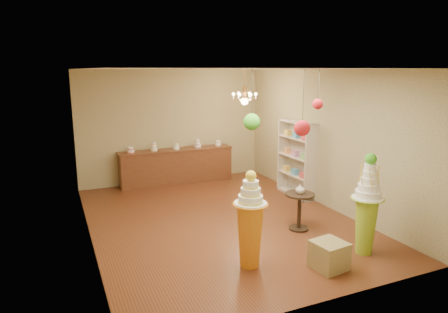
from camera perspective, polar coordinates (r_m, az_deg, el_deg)
name	(u,v)px	position (r m, az deg, el deg)	size (l,w,h in m)	color
floor	(220,220)	(8.22, -0.58, -9.00)	(6.50, 6.50, 0.00)	#592C18
ceiling	(220,69)	(7.66, -0.63, 12.41)	(6.50, 6.50, 0.00)	white
wall_back	(173,126)	(10.83, -7.35, 4.31)	(5.00, 0.04, 3.00)	tan
wall_front	(323,193)	(5.06, 13.97, -5.15)	(5.00, 0.04, 3.00)	tan
wall_left	(85,158)	(7.22, -19.19, -0.26)	(0.04, 6.50, 3.00)	tan
wall_right	(324,139)	(9.06, 14.13, 2.48)	(0.04, 6.50, 3.00)	tan
pedestal_green	(366,213)	(6.97, 19.68, -7.57)	(0.65, 0.65, 1.69)	#94BC29
pedestal_orange	(250,227)	(6.19, 3.75, -10.01)	(0.53, 0.53, 1.53)	orange
burlap_riser	(329,255)	(6.48, 14.77, -13.47)	(0.47, 0.47, 0.43)	#988653
sideboard	(177,165)	(10.75, -6.78, -1.28)	(3.04, 0.54, 1.16)	brown
shelving_unit	(297,159)	(9.71, 10.33, -0.30)	(0.33, 1.20, 1.80)	beige
round_table	(299,206)	(7.72, 10.72, -7.00)	(0.66, 0.66, 0.71)	black
vase	(300,189)	(7.62, 10.82, -4.57)	(0.17, 0.17, 0.18)	beige
pom_red_left	(302,128)	(5.77, 11.09, 4.01)	(0.23, 0.23, 0.94)	#3A3629
pom_green_mid	(252,122)	(6.48, 3.98, 4.98)	(0.27, 0.27, 0.97)	#3A3629
pom_red_right	(318,104)	(6.07, 13.24, 7.32)	(0.16, 0.16, 0.59)	#3A3629
chandelier	(245,99)	(9.64, 2.96, 8.21)	(0.80, 0.80, 0.85)	#D88F4C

